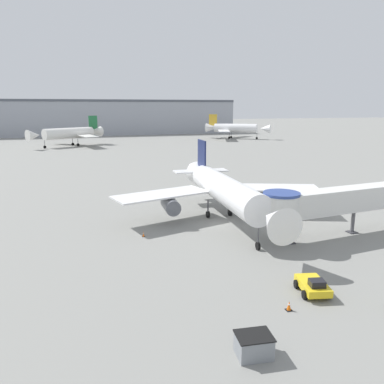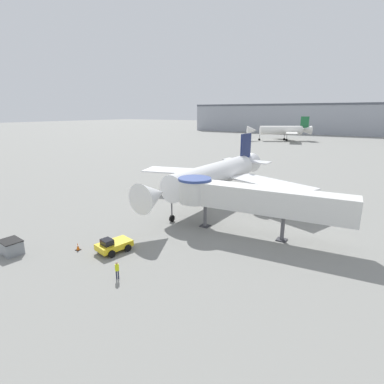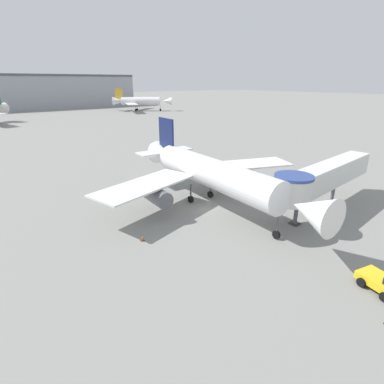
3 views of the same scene
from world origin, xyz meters
name	(u,v)px [view 2 (image 2 of 3)]	position (x,y,z in m)	size (l,w,h in m)	color
ground_plane	(206,202)	(0.00, 0.00, 0.00)	(800.00, 800.00, 0.00)	gray
main_airplane	(215,175)	(0.98, 1.17, 4.29)	(30.51, 31.03, 10.16)	white
jet_bridge	(247,198)	(10.19, -8.70, 4.44)	(20.29, 4.98, 6.12)	silver
pushback_tug_yellow	(113,245)	(0.38, -20.28, 0.71)	(2.89, 3.81, 1.55)	yellow
service_container_gray	(11,247)	(-8.04, -26.12, 0.73)	(2.46, 1.98, 1.45)	gray
traffic_cone_apron_front	(78,247)	(-3.00, -22.05, 0.38)	(0.48, 0.48, 0.79)	black
traffic_cone_starboard_wing	(286,213)	(12.59, 0.13, 0.40)	(0.51, 0.51, 0.83)	black
traffic_cone_port_wing	(146,194)	(-10.76, -2.02, 0.28)	(0.36, 0.36, 0.60)	black
ground_crew_marshaller	(117,269)	(4.62, -23.91, 0.93)	(0.30, 0.36, 1.62)	#1E2338
background_jet_green_tail	(282,130)	(-19.51, 111.50, 5.12)	(29.15, 28.17, 11.72)	white
terminal_building	(319,119)	(-13.54, 175.00, 9.55)	(171.56, 25.00, 19.09)	#999EA8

